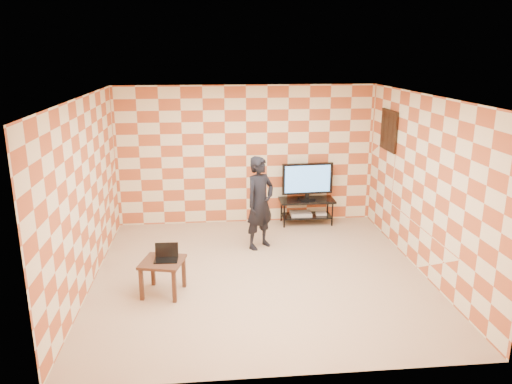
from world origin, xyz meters
TOP-DOWN VIEW (x-y plane):
  - floor at (0.00, 0.00)m, footprint 5.00×5.00m
  - wall_back at (0.00, 2.50)m, footprint 5.00×0.02m
  - wall_front at (0.00, -2.50)m, footprint 5.00×0.02m
  - wall_left at (-2.50, 0.00)m, footprint 0.02×5.00m
  - wall_right at (2.50, 0.00)m, footprint 0.02×5.00m
  - ceiling at (0.00, 0.00)m, footprint 5.00×5.00m
  - wall_art at (2.47, 1.55)m, footprint 0.04×0.72m
  - tv_stand at (1.17, 2.24)m, footprint 1.08×0.48m
  - tv at (1.17, 2.24)m, footprint 1.00×0.21m
  - dvd_player at (1.06, 2.24)m, footprint 0.41×0.30m
  - game_console at (1.46, 2.24)m, footprint 0.22×0.17m
  - side_table at (-1.42, -0.47)m, footprint 0.67×0.67m
  - laptop at (-1.36, -0.43)m, footprint 0.33×0.27m
  - person at (0.12, 1.12)m, footprint 0.70×0.67m

SIDE VIEW (x-z plane):
  - floor at x=0.00m, z-range 0.00..0.00m
  - game_console at x=1.46m, z-range 0.17..0.22m
  - dvd_player at x=1.06m, z-range 0.17..0.24m
  - tv_stand at x=1.17m, z-range 0.12..0.62m
  - side_table at x=-1.42m, z-range 0.16..0.66m
  - laptop at x=-1.36m, z-range 0.44..0.66m
  - person at x=0.12m, z-range 0.00..1.61m
  - tv at x=1.17m, z-range 0.54..1.27m
  - wall_back at x=0.00m, z-range 0.00..2.70m
  - wall_front at x=0.00m, z-range 0.00..2.70m
  - wall_left at x=-2.50m, z-range 0.00..2.70m
  - wall_right at x=2.50m, z-range 0.00..2.70m
  - wall_art at x=2.47m, z-range 1.59..2.31m
  - ceiling at x=0.00m, z-range 2.69..2.71m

